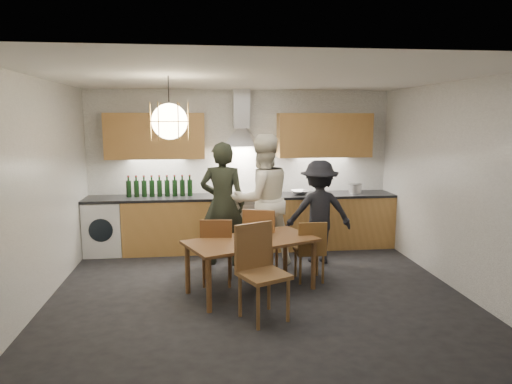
{
  "coord_description": "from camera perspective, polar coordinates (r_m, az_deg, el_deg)",
  "views": [
    {
      "loc": [
        -0.65,
        -5.34,
        2.13
      ],
      "look_at": [
        0.04,
        0.4,
        1.2
      ],
      "focal_mm": 32.0,
      "sensor_mm": 36.0,
      "label": 1
    }
  ],
  "objects": [
    {
      "name": "person_left",
      "position": [
        6.65,
        -4.19,
        -1.51
      ],
      "size": [
        0.73,
        0.56,
        1.81
      ],
      "primitive_type": "imported",
      "rotation": [
        0.0,
        0.0,
        2.94
      ],
      "color": "black",
      "rests_on": "ground"
    },
    {
      "name": "chair_back_left",
      "position": [
        5.88,
        -4.93,
        -6.9
      ],
      "size": [
        0.44,
        0.44,
        0.89
      ],
      "rotation": [
        0.0,
        0.0,
        3.04
      ],
      "color": "brown",
      "rests_on": "ground"
    },
    {
      "name": "pendant_lamp",
      "position": [
        5.25,
        -10.76,
        8.66
      ],
      "size": [
        0.43,
        0.43,
        0.7
      ],
      "color": "black",
      "rests_on": "ground"
    },
    {
      "name": "range_stove",
      "position": [
        7.5,
        -1.66,
        -3.87
      ],
      "size": [
        0.9,
        0.6,
        0.92
      ],
      "color": "silver",
      "rests_on": "ground"
    },
    {
      "name": "wall_fixtures",
      "position": [
        7.43,
        -1.8,
        7.15
      ],
      "size": [
        4.3,
        0.54,
        1.1
      ],
      "color": "tan",
      "rests_on": "ground"
    },
    {
      "name": "chair_back_mid",
      "position": [
        6.14,
        0.55,
        -5.8
      ],
      "size": [
        0.55,
        0.55,
        0.95
      ],
      "rotation": [
        0.0,
        0.0,
        2.79
      ],
      "color": "brown",
      "rests_on": "ground"
    },
    {
      "name": "chair_back_right",
      "position": [
        6.03,
        6.85,
        -6.88
      ],
      "size": [
        0.37,
        0.37,
        0.82
      ],
      "rotation": [
        0.0,
        0.0,
        3.14
      ],
      "color": "brown",
      "rests_on": "ground"
    },
    {
      "name": "chair_front",
      "position": [
        4.95,
        0.39,
        -9.05
      ],
      "size": [
        0.61,
        0.61,
        1.02
      ],
      "rotation": [
        0.0,
        0.0,
        0.43
      ],
      "color": "brown",
      "rests_on": "ground"
    },
    {
      "name": "mixing_bowl",
      "position": [
        7.51,
        5.48,
        -0.05
      ],
      "size": [
        0.33,
        0.33,
        0.07
      ],
      "primitive_type": "imported",
      "rotation": [
        0.0,
        0.0,
        0.14
      ],
      "color": "#BEBDC1",
      "rests_on": "counter_run"
    },
    {
      "name": "stock_pot",
      "position": [
        7.8,
        12.29,
        0.41
      ],
      "size": [
        0.24,
        0.24,
        0.15
      ],
      "primitive_type": "cylinder",
      "rotation": [
        0.0,
        0.0,
        -0.15
      ],
      "color": "silver",
      "rests_on": "counter_run"
    },
    {
      "name": "wine_bottles",
      "position": [
        7.44,
        -11.97,
        0.74
      ],
      "size": [
        1.04,
        0.08,
        0.34
      ],
      "color": "black",
      "rests_on": "counter_run"
    },
    {
      "name": "dining_table",
      "position": [
        5.65,
        -0.59,
        -6.72
      ],
      "size": [
        1.75,
        1.33,
        0.66
      ],
      "rotation": [
        0.0,
        0.0,
        0.4
      ],
      "color": "brown",
      "rests_on": "ground"
    },
    {
      "name": "room_shell",
      "position": [
        5.39,
        0.13,
        4.65
      ],
      "size": [
        5.02,
        4.52,
        2.61
      ],
      "color": "white",
      "rests_on": "ground"
    },
    {
      "name": "ground",
      "position": [
        5.78,
        0.13,
        -12.47
      ],
      "size": [
        5.0,
        5.0,
        0.0
      ],
      "primitive_type": "plane",
      "color": "black",
      "rests_on": "ground"
    },
    {
      "name": "counter_run",
      "position": [
        7.51,
        -1.48,
        -3.79
      ],
      "size": [
        5.0,
        0.62,
        0.9
      ],
      "color": "tan",
      "rests_on": "ground"
    },
    {
      "name": "person_mid",
      "position": [
        6.64,
        0.76,
        -1.01
      ],
      "size": [
        1.11,
        0.98,
        1.92
      ],
      "primitive_type": "imported",
      "rotation": [
        0.0,
        0.0,
        3.45
      ],
      "color": "white",
      "rests_on": "ground"
    },
    {
      "name": "person_right",
      "position": [
        6.83,
        7.86,
        -2.47
      ],
      "size": [
        1.01,
        0.6,
        1.53
      ],
      "primitive_type": "imported",
      "rotation": [
        0.0,
        0.0,
        3.11
      ],
      "color": "black",
      "rests_on": "ground"
    }
  ]
}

